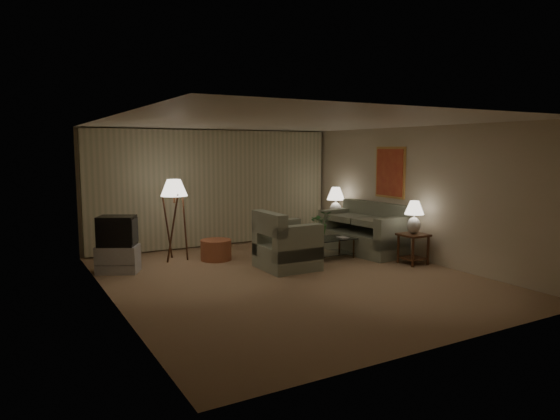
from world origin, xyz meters
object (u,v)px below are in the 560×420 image
object	(u,v)px
sofa	(363,233)
crt_tv	(117,231)
tv_cabinet	(118,259)
ottoman	(216,250)
coffee_table	(326,245)
table_lamp_near	(414,214)
armchair	(287,246)
vase	(320,236)
side_table_far	(335,226)
floor_lamp	(175,218)
table_lamp_far	(336,200)
side_table_near	(413,244)

from	to	relation	value
sofa	crt_tv	distance (m)	5.13
tv_cabinet	ottoman	distance (m)	1.96
coffee_table	ottoman	xyz separation A→B (m)	(-2.04, 0.99, -0.07)
coffee_table	tv_cabinet	bearing A→B (deg)	167.27
ottoman	table_lamp_near	bearing A→B (deg)	-34.64
table_lamp_near	tv_cabinet	world-z (taller)	table_lamp_near
armchair	crt_tv	bearing A→B (deg)	66.61
crt_tv	vase	bearing A→B (deg)	14.76
side_table_far	floor_lamp	bearing A→B (deg)	179.72
coffee_table	floor_lamp	distance (m)	3.14
table_lamp_near	sofa	bearing A→B (deg)	96.34
sofa	table_lamp_far	xyz separation A→B (m)	(0.15, 1.25, 0.61)
armchair	side_table_near	distance (m)	2.51
table_lamp_far	ottoman	bearing A→B (deg)	-173.66
side_table_far	table_lamp_far	distance (m)	0.63
side_table_far	ottoman	world-z (taller)	side_table_far
table_lamp_near	ottoman	xyz separation A→B (m)	(-3.24, 2.24, -0.78)
table_lamp_near	crt_tv	xyz separation A→B (m)	(-5.20, 2.15, -0.21)
side_table_near	vase	xyz separation A→B (m)	(-1.35, 1.25, 0.08)
coffee_table	table_lamp_near	bearing A→B (deg)	-46.19
crt_tv	sofa	bearing A→B (deg)	18.92
vase	side_table_near	bearing A→B (deg)	-42.81
side_table_near	vase	distance (m)	1.84
sofa	floor_lamp	size ratio (longest dim) A/B	1.29
sofa	vase	size ratio (longest dim) A/B	15.71
side_table_far	ottoman	size ratio (longest dim) A/B	0.96
tv_cabinet	crt_tv	xyz separation A→B (m)	(0.00, 0.00, 0.52)
vase	armchair	bearing A→B (deg)	-160.74
side_table_near	table_lamp_far	size ratio (longest dim) A/B	0.81
vase	table_lamp_near	bearing A→B (deg)	-42.81
sofa	side_table_near	size ratio (longest dim) A/B	3.54
armchair	crt_tv	world-z (taller)	crt_tv
side_table_far	table_lamp_near	size ratio (longest dim) A/B	0.92
tv_cabinet	ottoman	size ratio (longest dim) A/B	1.37
table_lamp_near	crt_tv	size ratio (longest dim) A/B	0.84
coffee_table	ottoman	size ratio (longest dim) A/B	1.87
table_lamp_near	vase	world-z (taller)	table_lamp_near
coffee_table	crt_tv	world-z (taller)	crt_tv
table_lamp_near	coffee_table	xyz separation A→B (m)	(-1.20, 1.25, -0.71)
sofa	tv_cabinet	xyz separation A→B (m)	(-5.05, 0.80, -0.18)
table_lamp_far	vase	world-z (taller)	table_lamp_far
side_table_near	side_table_far	distance (m)	2.60
armchair	ottoman	bearing A→B (deg)	34.15
side_table_far	table_lamp_near	world-z (taller)	table_lamp_near
crt_tv	coffee_table	bearing A→B (deg)	15.24
side_table_far	floor_lamp	world-z (taller)	floor_lamp
sofa	floor_lamp	distance (m)	4.05
side_table_near	tv_cabinet	size ratio (longest dim) A/B	0.70
armchair	tv_cabinet	bearing A→B (deg)	66.61
side_table_near	floor_lamp	xyz separation A→B (m)	(-3.97, 2.62, 0.46)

